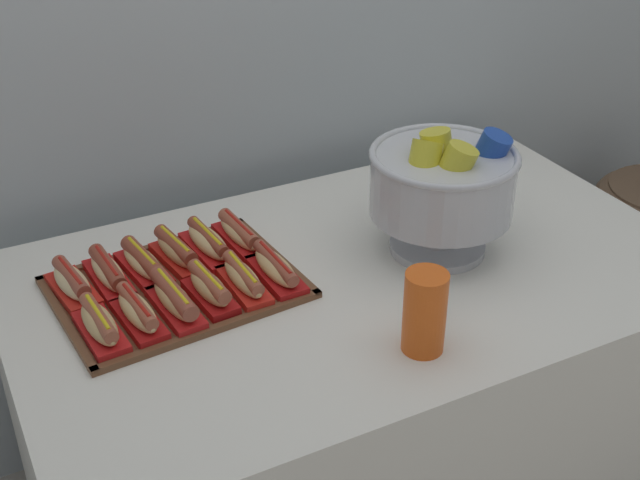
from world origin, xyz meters
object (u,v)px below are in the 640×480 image
Objects in this scene: hot_dog_1 at (138,313)px; hot_dog_3 at (210,288)px; buffet_table at (355,396)px; hot_dog_4 at (243,279)px; serving_tray at (177,288)px; hot_dog_7 at (108,273)px; hot_dog_0 at (100,325)px; hot_dog_10 at (208,243)px; hot_dog_11 at (239,234)px; cup_stack at (425,312)px; punch_bowl at (443,183)px; hot_dog_6 at (72,283)px; hot_dog_2 at (174,300)px; hot_dog_8 at (143,263)px; hot_dog_5 at (276,269)px; hot_dog_9 at (176,251)px.

hot_dog_1 is 0.15m from hot_dog_3.
hot_dog_4 reaches higher than buffet_table.
serving_tray is 2.81× the size of hot_dog_7.
hot_dog_0 is 0.34m from hot_dog_10.
cup_stack is (0.16, -0.49, 0.05)m from hot_dog_11.
hot_dog_11 is at bearing 52.33° from hot_dog_3.
punch_bowl reaches higher than hot_dog_7.
hot_dog_11 is at bearing 33.41° from hot_dog_1.
buffet_table is 0.70m from hot_dog_6.
hot_dog_6 is 0.30m from hot_dog_10.
hot_dog_2 is 0.17m from hot_dog_8.
hot_dog_6 is at bearing 139.44° from cup_stack.
hot_dog_0 reaches higher than hot_dog_5.
serving_tray is at bearing 28.35° from hot_dog_0.
hot_dog_6 is 0.71m from cup_stack.
hot_dog_5 is (0.15, 0.01, -0.00)m from hot_dog_3.
hot_dog_6 is 0.23m from hot_dog_9.
hot_dog_1 is at bearing 146.16° from cup_stack.
cup_stack reaches higher than hot_dog_2.
hot_dog_8 reaches higher than hot_dog_5.
hot_dog_3 is at bearing -85.40° from hot_dog_9.
buffet_table is 8.13× the size of hot_dog_11.
hot_dog_10 reaches higher than serving_tray.
hot_dog_1 reaches higher than hot_dog_5.
punch_bowl reaches higher than hot_dog_11.
hot_dog_9 is at bearing -175.40° from hot_dog_10.
hot_dog_8 is (-0.16, 0.15, -0.00)m from hot_dog_4.
hot_dog_6 is (-0.24, 0.15, -0.00)m from hot_dog_3.
hot_dog_10 reaches higher than hot_dog_4.
hot_dog_0 is at bearing -85.40° from hot_dog_6.
hot_dog_4 is at bearing -43.12° from hot_dog_8.
hot_dog_11 is (0.07, 0.01, -0.00)m from hot_dog_10.
hot_dog_7 is (-0.49, 0.18, 0.39)m from buffet_table.
hot_dog_2 is at bearing -85.40° from hot_dog_8.
buffet_table is 8.71× the size of hot_dog_6.
serving_tray is 0.21m from hot_dog_11.
hot_dog_2 is at bearing 177.46° from buffet_table.
punch_bowl is (0.39, -0.21, 0.13)m from hot_dog_11.
hot_dog_7 is at bearing 4.60° from hot_dog_6.
hot_dog_9 is at bearing 150.91° from buffet_table.
serving_tray is 3.21× the size of hot_dog_3.
punch_bowl reaches higher than serving_tray.
cup_stack is (0.34, -0.39, 0.08)m from serving_tray.
hot_dog_5 is 0.22m from hot_dog_9.
cup_stack reaches higher than hot_dog_3.
cup_stack is (0.45, -0.30, 0.05)m from hot_dog_1.
hot_dog_5 is 0.40m from punch_bowl.
hot_dog_6 is at bearing 160.85° from serving_tray.
serving_tray is 0.21m from hot_dog_0.
cup_stack reaches higher than hot_dog_10.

